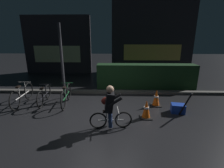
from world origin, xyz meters
name	(u,v)px	position (x,y,z in m)	size (l,w,h in m)	color
ground_plane	(105,116)	(0.00, 0.00, 0.00)	(40.00, 40.00, 0.00)	black
sidewalk_curb	(109,92)	(0.00, 2.20, 0.06)	(12.00, 0.24, 0.12)	#56544F
hedge_row	(146,76)	(1.80, 3.10, 0.59)	(4.80, 0.70, 1.18)	#19381C
storefront_left	(58,45)	(-3.69, 6.50, 1.91)	(4.47, 0.54, 3.83)	#262328
storefront_right	(152,37)	(2.84, 7.20, 2.46)	(5.70, 0.54, 4.94)	#262328
street_post	(62,64)	(-1.69, 1.20, 1.47)	(0.10, 0.10, 2.95)	#2D2D33
parked_bike_leftmost	(22,95)	(-3.19, 0.86, 0.36)	(0.46, 1.74, 0.80)	black
parked_bike_left_mid	(44,95)	(-2.41, 0.98, 0.32)	(0.46, 1.50, 0.69)	black
parked_bike_center_left	(66,95)	(-1.53, 0.90, 0.35)	(0.46, 1.67, 0.77)	black
traffic_cone_near	(146,109)	(1.30, -0.10, 0.29)	(0.36, 0.36, 0.60)	black
traffic_cone_far	(156,98)	(1.82, 0.86, 0.30)	(0.36, 0.36, 0.62)	black
blue_crate	(178,108)	(2.43, 0.30, 0.15)	(0.44, 0.32, 0.30)	#193DB7
cyclist	(110,107)	(0.18, -0.71, 0.63)	(1.19, 0.50, 1.25)	black
closed_umbrella	(185,104)	(2.55, 0.05, 0.41)	(0.05, 0.05, 0.85)	black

